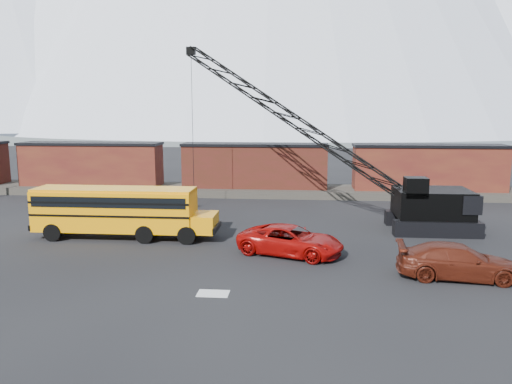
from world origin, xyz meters
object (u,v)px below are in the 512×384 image
Objects in this scene: red_pickup at (291,240)px; crawler_crane at (292,119)px; school_bus at (121,210)px; maroon_suv at (458,261)px.

crawler_crane is (-0.21, 9.68, 6.55)m from red_pickup.
red_pickup is (10.74, -2.74, -0.98)m from school_bus.
red_pickup is 1.03× the size of maroon_suv.
red_pickup is 11.69m from crawler_crane.
crawler_crane reaches higher than maroon_suv.
red_pickup is at bearing 73.33° from maroon_suv.
crawler_crane is at bearing 20.75° from red_pickup.
red_pickup is 0.28× the size of crawler_crane.
maroon_suv is 16.69m from crawler_crane.
school_bus is at bearing 77.49° from maroon_suv.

